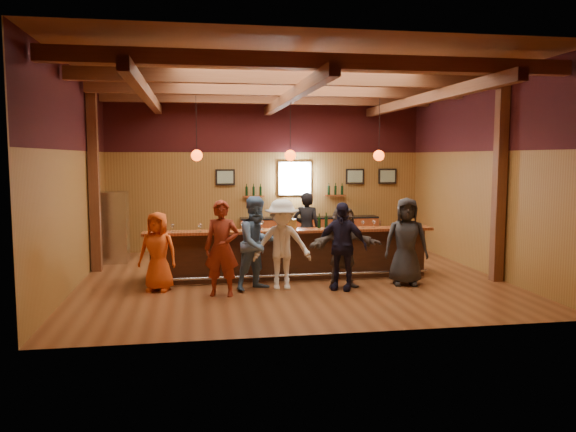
{
  "coord_description": "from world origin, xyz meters",
  "views": [
    {
      "loc": [
        -2.05,
        -12.04,
        2.66
      ],
      "look_at": [
        0.0,
        0.3,
        1.35
      ],
      "focal_mm": 35.0,
      "sensor_mm": 36.0,
      "label": 1
    }
  ],
  "objects_px": {
    "customer_dark": "(406,241)",
    "bottle_a": "(319,222)",
    "customer_brown": "(343,247)",
    "customer_navy": "(341,246)",
    "bartender": "(307,229)",
    "customer_denim": "(257,243)",
    "back_bar_cabinet": "(310,233)",
    "ice_bucket": "(292,224)",
    "bar_counter": "(290,254)",
    "stainless_fridge": "(114,227)",
    "customer_white": "(282,244)",
    "customer_redvest": "(222,248)",
    "customer_orange": "(158,252)"
  },
  "relations": [
    {
      "from": "customer_dark",
      "to": "bottle_a",
      "type": "bearing_deg",
      "value": 162.82
    },
    {
      "from": "customer_brown",
      "to": "customer_dark",
      "type": "xyz_separation_m",
      "value": [
        1.36,
        0.03,
        0.07
      ]
    },
    {
      "from": "customer_navy",
      "to": "bartender",
      "type": "xyz_separation_m",
      "value": [
        -0.19,
        2.61,
        0.02
      ]
    },
    {
      "from": "customer_dark",
      "to": "bottle_a",
      "type": "distance_m",
      "value": 1.94
    },
    {
      "from": "customer_navy",
      "to": "customer_denim",
      "type": "bearing_deg",
      "value": -160.19
    },
    {
      "from": "back_bar_cabinet",
      "to": "bartender",
      "type": "distance_m",
      "value": 2.43
    },
    {
      "from": "bartender",
      "to": "ice_bucket",
      "type": "distance_m",
      "value": 1.68
    },
    {
      "from": "bar_counter",
      "to": "customer_navy",
      "type": "height_order",
      "value": "customer_navy"
    },
    {
      "from": "stainless_fridge",
      "to": "customer_denim",
      "type": "bearing_deg",
      "value": -47.41
    },
    {
      "from": "bar_counter",
      "to": "bottle_a",
      "type": "relative_size",
      "value": 19.48
    },
    {
      "from": "customer_white",
      "to": "bottle_a",
      "type": "relative_size",
      "value": 5.64
    },
    {
      "from": "bar_counter",
      "to": "bottle_a",
      "type": "height_order",
      "value": "bottle_a"
    },
    {
      "from": "customer_denim",
      "to": "customer_navy",
      "type": "relative_size",
      "value": 1.07
    },
    {
      "from": "back_bar_cabinet",
      "to": "ice_bucket",
      "type": "xyz_separation_m",
      "value": [
        -1.18,
        -3.85,
        0.74
      ]
    },
    {
      "from": "customer_brown",
      "to": "customer_dark",
      "type": "relative_size",
      "value": 0.92
    },
    {
      "from": "customer_white",
      "to": "bottle_a",
      "type": "bearing_deg",
      "value": 49.34
    },
    {
      "from": "customer_brown",
      "to": "ice_bucket",
      "type": "xyz_separation_m",
      "value": [
        -0.9,
        0.93,
        0.38
      ]
    },
    {
      "from": "customer_dark",
      "to": "customer_navy",
      "type": "bearing_deg",
      "value": -158.86
    },
    {
      "from": "customer_brown",
      "to": "back_bar_cabinet",
      "type": "bearing_deg",
      "value": 79.22
    },
    {
      "from": "back_bar_cabinet",
      "to": "customer_redvest",
      "type": "xyz_separation_m",
      "value": [
        -2.76,
        -5.07,
        0.45
      ]
    },
    {
      "from": "customer_dark",
      "to": "customer_redvest",
      "type": "bearing_deg",
      "value": -161.43
    },
    {
      "from": "stainless_fridge",
      "to": "bottle_a",
      "type": "bearing_deg",
      "value": -29.17
    },
    {
      "from": "customer_dark",
      "to": "ice_bucket",
      "type": "distance_m",
      "value": 2.45
    },
    {
      "from": "customer_dark",
      "to": "ice_bucket",
      "type": "xyz_separation_m",
      "value": [
        -2.26,
        0.9,
        0.3
      ]
    },
    {
      "from": "back_bar_cabinet",
      "to": "customer_brown",
      "type": "bearing_deg",
      "value": -93.37
    },
    {
      "from": "customer_dark",
      "to": "ice_bucket",
      "type": "height_order",
      "value": "customer_dark"
    },
    {
      "from": "customer_white",
      "to": "customer_dark",
      "type": "relative_size",
      "value": 1.0
    },
    {
      "from": "stainless_fridge",
      "to": "customer_dark",
      "type": "xyz_separation_m",
      "value": [
        6.38,
        -3.63,
        0.02
      ]
    },
    {
      "from": "bar_counter",
      "to": "stainless_fridge",
      "type": "distance_m",
      "value": 4.81
    },
    {
      "from": "customer_denim",
      "to": "customer_navy",
      "type": "distance_m",
      "value": 1.69
    },
    {
      "from": "bottle_a",
      "to": "bar_counter",
      "type": "bearing_deg",
      "value": 162.56
    },
    {
      "from": "stainless_fridge",
      "to": "customer_orange",
      "type": "bearing_deg",
      "value": -68.68
    },
    {
      "from": "bartender",
      "to": "customer_navy",
      "type": "bearing_deg",
      "value": 115.13
    },
    {
      "from": "bar_counter",
      "to": "customer_brown",
      "type": "height_order",
      "value": "customer_brown"
    },
    {
      "from": "back_bar_cabinet",
      "to": "bar_counter",
      "type": "bearing_deg",
      "value": -108.34
    },
    {
      "from": "bar_counter",
      "to": "customer_redvest",
      "type": "bearing_deg",
      "value": -136.42
    },
    {
      "from": "back_bar_cabinet",
      "to": "customer_white",
      "type": "height_order",
      "value": "customer_white"
    },
    {
      "from": "customer_denim",
      "to": "customer_brown",
      "type": "relative_size",
      "value": 1.12
    },
    {
      "from": "customer_white",
      "to": "customer_orange",
      "type": "bearing_deg",
      "value": 179.47
    },
    {
      "from": "bar_counter",
      "to": "customer_navy",
      "type": "bearing_deg",
      "value": -58.97
    },
    {
      "from": "customer_orange",
      "to": "bottle_a",
      "type": "relative_size",
      "value": 4.9
    },
    {
      "from": "back_bar_cabinet",
      "to": "stainless_fridge",
      "type": "height_order",
      "value": "stainless_fridge"
    },
    {
      "from": "customer_orange",
      "to": "customer_navy",
      "type": "bearing_deg",
      "value": 9.23
    },
    {
      "from": "stainless_fridge",
      "to": "customer_brown",
      "type": "distance_m",
      "value": 6.21
    },
    {
      "from": "ice_bucket",
      "to": "bottle_a",
      "type": "relative_size",
      "value": 0.68
    },
    {
      "from": "customer_dark",
      "to": "bartender",
      "type": "relative_size",
      "value": 1.01
    },
    {
      "from": "bottle_a",
      "to": "customer_redvest",
      "type": "bearing_deg",
      "value": -149.31
    },
    {
      "from": "customer_denim",
      "to": "customer_brown",
      "type": "bearing_deg",
      "value": -33.54
    },
    {
      "from": "back_bar_cabinet",
      "to": "customer_denim",
      "type": "bearing_deg",
      "value": -113.46
    },
    {
      "from": "customer_orange",
      "to": "customer_navy",
      "type": "height_order",
      "value": "customer_navy"
    }
  ]
}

